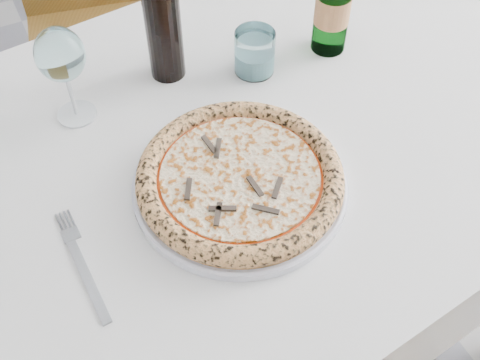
% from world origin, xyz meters
% --- Properties ---
extents(floor, '(5.00, 6.00, 0.02)m').
position_xyz_m(floor, '(0.00, 0.00, -0.01)').
color(floor, slate).
rests_on(floor, ground).
extents(dining_table, '(1.54, 1.03, 0.76)m').
position_xyz_m(dining_table, '(-0.14, 0.05, 0.67)').
color(dining_table, brown).
rests_on(dining_table, floor).
extents(chair_far, '(0.50, 0.50, 0.93)m').
position_xyz_m(chair_far, '(-0.11, 0.85, 0.53)').
color(chair_far, brown).
rests_on(chair_far, floor).
extents(plate, '(0.33, 0.33, 0.02)m').
position_xyz_m(plate, '(-0.14, -0.05, 0.76)').
color(plate, white).
rests_on(plate, dining_table).
extents(pizza, '(0.32, 0.32, 0.03)m').
position_xyz_m(pizza, '(-0.14, -0.05, 0.78)').
color(pizza, '#EA9551').
rests_on(pizza, plate).
extents(fork, '(0.03, 0.21, 0.00)m').
position_xyz_m(fork, '(-0.40, -0.07, 0.76)').
color(fork, gray).
rests_on(fork, dining_table).
extents(wine_glass, '(0.08, 0.08, 0.18)m').
position_xyz_m(wine_glass, '(-0.31, 0.22, 0.88)').
color(wine_glass, silver).
rests_on(wine_glass, dining_table).
extents(tumbler, '(0.07, 0.07, 0.08)m').
position_xyz_m(tumbler, '(0.01, 0.19, 0.79)').
color(tumbler, silver).
rests_on(tumbler, dining_table).
extents(beer_bottle, '(0.06, 0.06, 0.25)m').
position_xyz_m(beer_bottle, '(0.17, 0.19, 0.86)').
color(beer_bottle, '#34883E').
rests_on(beer_bottle, dining_table).
extents(wine_bottle, '(0.06, 0.06, 0.25)m').
position_xyz_m(wine_bottle, '(-0.13, 0.25, 0.86)').
color(wine_bottle, black).
rests_on(wine_bottle, dining_table).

